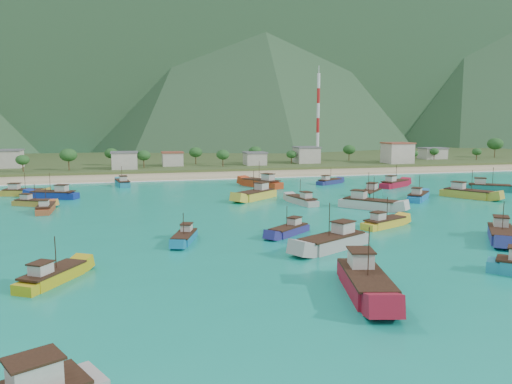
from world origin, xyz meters
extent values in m
plane|color=#0B826F|center=(0.00, 0.00, 0.00)|extent=(600.00, 600.00, 0.00)
cube|color=beige|center=(0.00, 79.00, 0.00)|extent=(400.00, 18.00, 1.20)
cube|color=#385123|center=(0.00, 140.00, 0.00)|extent=(400.00, 110.00, 2.40)
cube|color=white|center=(0.00, 69.50, 0.00)|extent=(400.00, 2.50, 0.08)
cube|color=slate|center=(-150.00, 520.00, 130.00)|extent=(1400.00, 160.00, 260.00)
cube|color=#385942|center=(120.00, 400.00, 100.00)|extent=(1100.00, 160.00, 200.00)
cube|color=#284C2D|center=(-40.00, 300.00, 75.00)|extent=(800.00, 160.00, 150.00)
cone|color=#284C2D|center=(60.00, 300.00, 85.00)|extent=(280.00, 280.00, 170.00)
cone|color=#284C2D|center=(260.00, 300.00, 105.00)|extent=(280.00, 280.00, 210.00)
cube|color=beige|center=(-65.97, 110.53, 4.66)|extent=(7.56, 8.25, 6.12)
cube|color=beige|center=(-25.98, 95.01, 4.43)|extent=(8.66, 6.73, 5.67)
cube|color=beige|center=(-8.51, 103.42, 4.04)|extent=(7.54, 6.29, 4.87)
cube|color=beige|center=(22.75, 100.29, 3.84)|extent=(7.73, 7.80, 4.48)
cube|color=beige|center=(45.22, 103.91, 4.63)|extent=(9.00, 8.68, 6.06)
cube|color=beige|center=(80.39, 94.06, 5.50)|extent=(10.25, 9.11, 7.80)
cube|color=beige|center=(107.53, 110.55, 3.88)|extent=(10.62, 7.60, 4.55)
cylinder|color=red|center=(51.54, 108.00, 4.60)|extent=(1.20, 1.20, 6.01)
cylinder|color=white|center=(51.54, 108.00, 10.61)|extent=(1.20, 1.20, 6.01)
cylinder|color=red|center=(51.54, 108.00, 16.62)|extent=(1.20, 1.20, 6.01)
cylinder|color=white|center=(51.54, 108.00, 22.63)|extent=(1.20, 1.20, 6.01)
cylinder|color=red|center=(51.54, 108.00, 28.63)|extent=(1.20, 1.20, 6.01)
cylinder|color=white|center=(51.54, 108.00, 34.64)|extent=(1.20, 1.20, 6.01)
cube|color=#12719D|center=(-16.60, -11.38, 0.37)|extent=(5.07, 8.80, 1.54)
cube|color=beige|center=(-16.04, -9.75, 1.76)|extent=(2.08, 2.31, 1.25)
cylinder|color=#382114|center=(-16.75, -11.84, 2.86)|extent=(0.12, 0.12, 3.45)
cube|color=gold|center=(18.57, -9.13, 0.47)|extent=(9.87, 6.64, 1.74)
cube|color=beige|center=(16.80, -9.97, 2.05)|extent=(2.72, 2.51, 1.41)
cylinder|color=#382114|center=(19.07, -8.90, 3.30)|extent=(0.12, 0.12, 3.92)
cube|color=#B6A314|center=(-33.26, -27.09, 0.47)|extent=(7.40, 9.65, 1.74)
cube|color=beige|center=(-34.28, -28.76, 2.05)|extent=(2.63, 2.77, 1.42)
cylinder|color=#382114|center=(-32.98, -26.63, 3.30)|extent=(0.12, 0.12, 3.92)
cube|color=navy|center=(32.63, 49.43, 0.42)|extent=(9.11, 6.70, 1.63)
cube|color=beige|center=(31.03, 48.53, 1.89)|extent=(2.58, 2.43, 1.32)
cylinder|color=#382114|center=(33.07, 49.67, 3.06)|extent=(0.12, 0.12, 3.67)
cube|color=#C08831|center=(-44.96, 29.68, 0.40)|extent=(8.97, 6.44, 1.60)
cube|color=beige|center=(-46.54, 30.53, 1.85)|extent=(2.52, 2.36, 1.30)
cylinder|color=#382114|center=(-44.52, 29.44, 2.99)|extent=(0.12, 0.12, 3.59)
cube|color=#196FB2|center=(41.07, 16.12, 0.55)|extent=(9.44, 9.75, 1.91)
cube|color=beige|center=(39.60, 14.56, 2.28)|extent=(3.03, 3.05, 1.55)
cylinder|color=#382114|center=(41.48, 16.56, 3.65)|extent=(0.12, 0.12, 4.29)
cube|color=navy|center=(-42.28, 39.65, 0.61)|extent=(11.57, 7.31, 2.03)
cube|color=beige|center=(-40.17, 38.78, 2.45)|extent=(3.12, 2.86, 1.65)
cylinder|color=#382114|center=(-42.87, 39.89, 3.91)|extent=(0.12, 0.12, 4.56)
cube|color=gold|center=(4.28, 26.62, 0.73)|extent=(11.81, 10.80, 2.25)
cube|color=beige|center=(6.21, 28.26, 2.77)|extent=(3.61, 3.55, 1.83)
cylinder|color=#382114|center=(3.75, 26.16, 4.38)|extent=(0.12, 0.12, 5.07)
cube|color=#A7A197|center=(12.67, 17.81, 0.50)|extent=(4.75, 10.29, 1.80)
cube|color=beige|center=(13.06, 15.82, 2.13)|extent=(2.21, 2.56, 1.46)
cylinder|color=#382114|center=(12.57, 18.37, 3.43)|extent=(0.12, 0.12, 4.06)
cube|color=teal|center=(-26.51, 60.43, 0.52)|extent=(4.56, 10.47, 1.84)
cube|color=beige|center=(-26.19, 58.38, 2.19)|extent=(2.20, 2.57, 1.49)
cylinder|color=#382114|center=(-26.61, 60.99, 3.51)|extent=(0.12, 0.12, 4.14)
cube|color=maroon|center=(-0.28, -39.46, 0.81)|extent=(6.97, 13.86, 2.42)
cube|color=beige|center=(0.36, -36.81, 3.00)|extent=(3.08, 3.52, 1.97)
cylinder|color=#382114|center=(-0.46, -40.19, 4.74)|extent=(0.12, 0.12, 5.44)
cube|color=gold|center=(54.51, 15.98, 0.70)|extent=(9.29, 12.28, 2.21)
cube|color=beige|center=(53.24, 18.11, 2.71)|extent=(3.32, 3.51, 1.79)
cylinder|color=#382114|center=(54.86, 15.38, 4.29)|extent=(0.12, 0.12, 4.97)
cube|color=#A24C28|center=(-41.23, 21.50, 0.44)|extent=(2.78, 9.27, 1.68)
cube|color=beige|center=(-41.22, 19.61, 1.97)|extent=(1.70, 2.11, 1.37)
cylinder|color=#382114|center=(-41.24, 22.03, 3.18)|extent=(0.12, 0.12, 3.79)
cube|color=#A3142C|center=(47.76, 38.58, 0.61)|extent=(11.20, 8.63, 2.02)
cube|color=beige|center=(45.82, 37.39, 2.45)|extent=(3.22, 3.06, 1.64)
cylinder|color=#382114|center=(48.30, 38.91, 3.90)|extent=(0.12, 0.12, 4.55)
cube|color=beige|center=(24.57, 8.12, 0.72)|extent=(10.91, 11.67, 2.25)
cube|color=beige|center=(22.90, 10.01, 2.76)|extent=(3.55, 3.60, 1.82)
cylinder|color=#382114|center=(25.04, 7.59, 4.37)|extent=(0.12, 0.12, 5.05)
cube|color=beige|center=(-30.55, -54.90, 2.81)|extent=(3.58, 3.33, 1.85)
cube|color=#B43715|center=(11.31, 47.86, 0.77)|extent=(9.95, 13.00, 2.34)
cube|color=beige|center=(12.68, 45.60, 2.90)|extent=(3.54, 3.73, 1.90)
cylinder|color=#382114|center=(10.93, 48.48, 4.58)|extent=(0.12, 0.12, 5.27)
cube|color=navy|center=(31.03, -22.75, 0.62)|extent=(9.26, 11.05, 2.04)
cube|color=beige|center=(32.37, -20.88, 2.47)|extent=(3.16, 3.27, 1.66)
cylinder|color=#382114|center=(30.66, -23.26, 3.94)|extent=(0.12, 0.12, 4.59)
cube|color=navy|center=(0.38, -10.66, 0.40)|extent=(8.49, 7.57, 1.60)
cube|color=beige|center=(1.78, -9.53, 1.85)|extent=(2.57, 2.51, 1.30)
cylinder|color=#382114|center=(-0.01, -10.97, 3.00)|extent=(0.12, 0.12, 3.60)
cube|color=#1D7A67|center=(31.21, 21.67, 0.63)|extent=(10.31, 10.54, 2.07)
cube|color=beige|center=(32.82, 23.35, 2.51)|extent=(3.29, 3.31, 1.68)
cylinder|color=#382114|center=(30.76, 21.20, 4.00)|extent=(0.12, 0.12, 4.66)
cube|color=#1B6D68|center=(67.49, 24.58, 0.64)|extent=(11.33, 9.21, 2.08)
cube|color=beige|center=(65.56, 25.90, 2.52)|extent=(3.32, 3.19, 1.69)
cylinder|color=#382114|center=(68.03, 24.22, 4.01)|extent=(0.12, 0.12, 4.67)
cube|color=#A69E98|center=(3.61, -21.04, 0.72)|extent=(12.54, 8.98, 2.23)
cube|color=beige|center=(5.83, -19.86, 2.74)|extent=(3.52, 3.30, 1.81)
cylinder|color=#382114|center=(3.00, -21.37, 4.34)|extent=(0.12, 0.12, 5.02)
cube|color=#B4922B|center=(-50.14, 46.44, 0.54)|extent=(10.76, 5.55, 1.88)
cube|color=beige|center=(-52.18, 46.97, 2.24)|extent=(2.75, 2.42, 1.53)
cylinder|color=#382114|center=(-49.57, 46.29, 3.59)|extent=(0.12, 0.12, 4.22)
camera|label=1|loc=(-24.38, -86.36, 18.32)|focal=35.00mm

